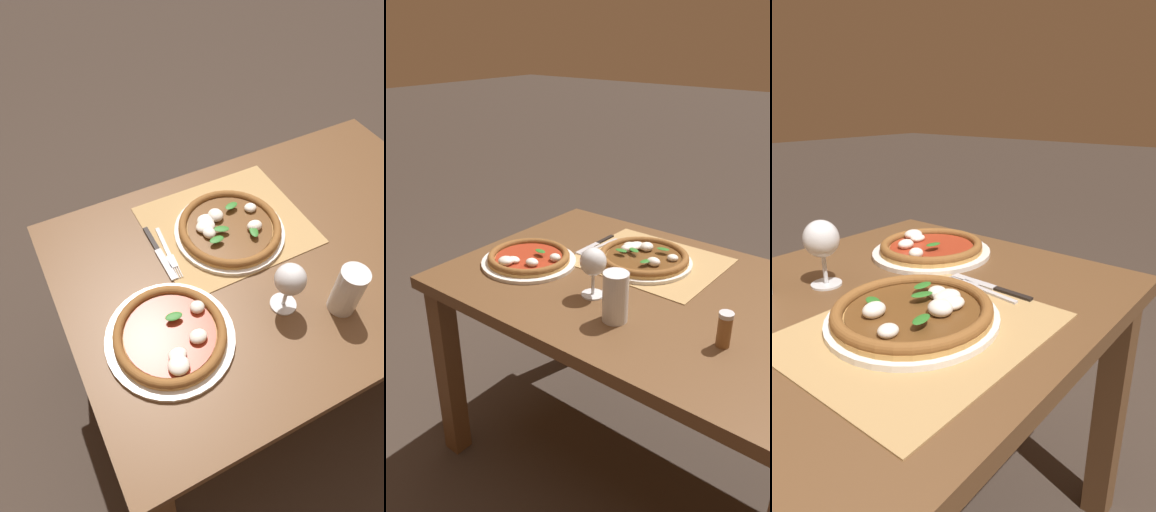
{
  "view_description": "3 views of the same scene",
  "coord_description": "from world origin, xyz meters",
  "views": [
    {
      "loc": [
        0.6,
        0.6,
        1.7
      ],
      "look_at": [
        0.26,
        -0.06,
        0.8
      ],
      "focal_mm": 30.0,
      "sensor_mm": 36.0,
      "label": 1
    },
    {
      "loc": [
        -0.69,
        1.22,
        1.48
      ],
      "look_at": [
        0.27,
        0.02,
        0.77
      ],
      "focal_mm": 35.0,
      "sensor_mm": 36.0,
      "label": 2
    },
    {
      "loc": [
        -0.4,
        -0.66,
        1.14
      ],
      "look_at": [
        0.27,
        -0.11,
        0.83
      ],
      "focal_mm": 30.0,
      "sensor_mm": 36.0,
      "label": 3
    }
  ],
  "objects": [
    {
      "name": "dining_table",
      "position": [
        0.0,
        0.0,
        0.63
      ],
      "size": [
        1.28,
        0.87,
        0.74
      ],
      "color": "brown",
      "rests_on": "ground"
    },
    {
      "name": "paper_placemat",
      "position": [
        0.09,
        -0.16,
        0.74
      ],
      "size": [
        0.47,
        0.4,
        0.0
      ],
      "primitive_type": "cube",
      "color": "#A88451",
      "rests_on": "dining_table"
    },
    {
      "name": "fork",
      "position": [
        0.3,
        -0.14,
        0.75
      ],
      "size": [
        0.04,
        0.2,
        0.0
      ],
      "color": "#B7B7BC",
      "rests_on": "paper_placemat"
    },
    {
      "name": "pizza_far",
      "position": [
        0.41,
        0.12,
        0.76
      ],
      "size": [
        0.33,
        0.33,
        0.05
      ],
      "color": "silver",
      "rests_on": "dining_table"
    },
    {
      "name": "pizza_near",
      "position": [
        0.1,
        -0.13,
        0.76
      ],
      "size": [
        0.33,
        0.33,
        0.05
      ],
      "color": "silver",
      "rests_on": "paper_placemat"
    },
    {
      "name": "wine_glass",
      "position": [
        0.1,
        0.16,
        0.85
      ],
      "size": [
        0.08,
        0.08,
        0.16
      ],
      "color": "silver",
      "rests_on": "dining_table"
    },
    {
      "name": "knife",
      "position": [
        0.32,
        -0.15,
        0.75
      ],
      "size": [
        0.02,
        0.22,
        0.01
      ],
      "color": "black",
      "rests_on": "paper_placemat"
    }
  ]
}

